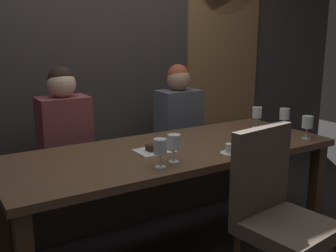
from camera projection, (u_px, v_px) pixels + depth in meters
The scene contains 16 objects.
ground at pixel (172, 250), 2.77m from camera, with size 9.00×9.00×0.00m, color black.
back_wall_tiled at pixel (97, 30), 3.44m from camera, with size 6.00×0.12×3.00m, color #383330.
arched_door at pixel (223, 44), 4.10m from camera, with size 0.90×0.05×2.55m.
dining_table at pixel (172, 161), 2.62m from camera, with size 2.20×0.84×0.74m.
banquette_bench at pixel (127, 187), 3.30m from camera, with size 2.50×0.44×0.45m.
chair_near_side at pixel (276, 207), 2.15m from camera, with size 0.49×0.49×0.98m.
diner_redhead at pixel (64, 125), 2.88m from camera, with size 0.36×0.24×0.80m.
diner_bearded at pixel (178, 112), 3.42m from camera, with size 0.36×0.24×0.77m.
wine_glass_far_left at pixel (284, 115), 3.09m from camera, with size 0.08×0.08×0.16m.
wine_glass_center_back at pixel (174, 143), 2.30m from camera, with size 0.08×0.08×0.16m.
wine_glass_end_right at pixel (160, 147), 2.20m from camera, with size 0.08×0.08×0.16m.
wine_glass_center_front at pixel (307, 123), 2.81m from camera, with size 0.08×0.08×0.16m.
wine_glass_end_left at pixel (257, 114), 3.15m from camera, with size 0.08×0.08×0.16m.
espresso_cup at pixel (230, 150), 2.47m from camera, with size 0.12×0.12×0.06m.
dessert_plate at pixel (152, 150), 2.51m from camera, with size 0.19×0.19×0.05m.
fork_on_table at pixel (172, 149), 2.56m from camera, with size 0.02×0.17×0.01m, color silver.
Camera 1 is at (-1.34, -2.11, 1.47)m, focal length 42.55 mm.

